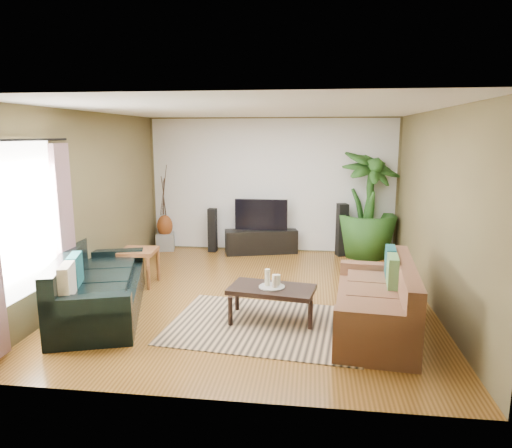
% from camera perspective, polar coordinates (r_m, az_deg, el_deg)
% --- Properties ---
extents(floor, '(5.50, 5.50, 0.00)m').
position_cam_1_polar(floor, '(6.88, -0.21, -8.93)').
color(floor, '#8F5B25').
rests_on(floor, ground).
extents(ceiling, '(5.50, 5.50, 0.00)m').
position_cam_1_polar(ceiling, '(6.47, -0.23, 14.13)').
color(ceiling, white).
rests_on(ceiling, ground).
extents(wall_back, '(5.00, 0.00, 5.00)m').
position_cam_1_polar(wall_back, '(9.25, 1.97, 4.85)').
color(wall_back, brown).
rests_on(wall_back, ground).
extents(wall_front, '(5.00, 0.00, 5.00)m').
position_cam_1_polar(wall_front, '(3.89, -5.43, -3.98)').
color(wall_front, brown).
rests_on(wall_front, ground).
extents(wall_left, '(0.00, 5.50, 5.50)m').
position_cam_1_polar(wall_left, '(7.29, -20.11, 2.48)').
color(wall_left, brown).
rests_on(wall_left, ground).
extents(wall_right, '(0.00, 5.50, 5.50)m').
position_cam_1_polar(wall_right, '(6.70, 21.50, 1.68)').
color(wall_right, brown).
rests_on(wall_right, ground).
extents(backwall_panel, '(4.90, 0.00, 4.90)m').
position_cam_1_polar(backwall_panel, '(9.25, 1.96, 4.84)').
color(backwall_panel, white).
rests_on(backwall_panel, ground).
extents(window_pane, '(0.00, 1.80, 1.80)m').
position_cam_1_polar(window_pane, '(5.92, -26.98, 0.57)').
color(window_pane, white).
rests_on(window_pane, ground).
extents(curtain_far, '(0.08, 0.35, 2.20)m').
position_cam_1_polar(curtain_far, '(6.56, -22.80, -0.39)').
color(curtain_far, gray).
rests_on(curtain_far, ground).
extents(curtain_rod, '(0.03, 1.90, 0.03)m').
position_cam_1_polar(curtain_rod, '(5.81, -27.35, 9.31)').
color(curtain_rod, black).
rests_on(curtain_rod, ground).
extents(sofa_left, '(1.60, 2.45, 0.85)m').
position_cam_1_polar(sofa_left, '(6.48, -18.78, -6.88)').
color(sofa_left, black).
rests_on(sofa_left, floor).
extents(sofa_right, '(1.08, 2.06, 0.85)m').
position_cam_1_polar(sofa_right, '(5.77, 14.60, -8.84)').
color(sofa_right, brown).
rests_on(sofa_right, floor).
extents(area_rug, '(2.55, 1.93, 0.01)m').
position_cam_1_polar(area_rug, '(5.87, 1.26, -12.54)').
color(area_rug, tan).
rests_on(area_rug, floor).
extents(coffee_table, '(1.15, 0.75, 0.44)m').
position_cam_1_polar(coffee_table, '(5.97, 1.98, -9.90)').
color(coffee_table, black).
rests_on(coffee_table, floor).
extents(candle_tray, '(0.33, 0.33, 0.01)m').
position_cam_1_polar(candle_tray, '(5.89, 1.99, -7.84)').
color(candle_tray, gray).
rests_on(candle_tray, coffee_table).
extents(candle_tall, '(0.07, 0.07, 0.21)m').
position_cam_1_polar(candle_tall, '(5.89, 1.44, -6.67)').
color(candle_tall, '#EEE7C9').
rests_on(candle_tall, candle_tray).
extents(candle_mid, '(0.07, 0.07, 0.17)m').
position_cam_1_polar(candle_mid, '(5.82, 2.36, -7.14)').
color(candle_mid, silver).
rests_on(candle_mid, candle_tray).
extents(candle_short, '(0.07, 0.07, 0.14)m').
position_cam_1_polar(candle_short, '(5.92, 2.73, -6.98)').
color(candle_short, beige).
rests_on(candle_short, candle_tray).
extents(tv_stand, '(1.50, 0.80, 0.48)m').
position_cam_1_polar(tv_stand, '(9.22, 0.64, -2.19)').
color(tv_stand, black).
rests_on(tv_stand, floor).
extents(television, '(1.05, 0.06, 0.62)m').
position_cam_1_polar(television, '(9.11, 0.65, 1.18)').
color(television, black).
rests_on(television, tv_stand).
extents(speaker_left, '(0.17, 0.19, 0.89)m').
position_cam_1_polar(speaker_left, '(9.33, -5.46, -0.77)').
color(speaker_left, black).
rests_on(speaker_left, floor).
extents(speaker_right, '(0.24, 0.25, 1.04)m').
position_cam_1_polar(speaker_right, '(9.12, 10.68, -0.72)').
color(speaker_right, black).
rests_on(speaker_right, floor).
extents(potted_plant, '(1.60, 1.60, 2.08)m').
position_cam_1_polar(potted_plant, '(9.07, 13.75, 2.42)').
color(potted_plant, '#25551C').
rests_on(potted_plant, floor).
extents(plant_pot, '(0.38, 0.38, 0.30)m').
position_cam_1_polar(plant_pot, '(9.24, 13.50, -3.04)').
color(plant_pot, black).
rests_on(plant_pot, floor).
extents(pedestal, '(0.42, 0.42, 0.35)m').
position_cam_1_polar(pedestal, '(9.66, -11.25, -2.17)').
color(pedestal, gray).
rests_on(pedestal, floor).
extents(vase, '(0.32, 0.32, 0.45)m').
position_cam_1_polar(vase, '(9.59, -11.33, -0.23)').
color(vase, brown).
rests_on(vase, pedestal).
extents(side_table, '(0.58, 0.58, 0.58)m').
position_cam_1_polar(side_table, '(7.53, -14.39, -5.22)').
color(side_table, brown).
rests_on(side_table, floor).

